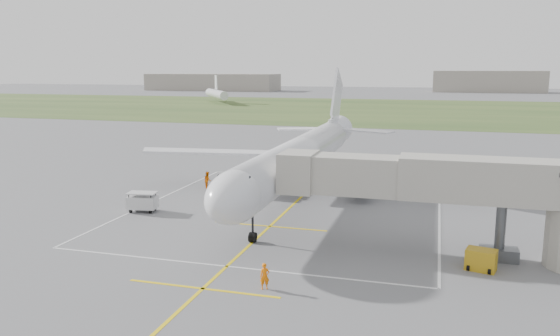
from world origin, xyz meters
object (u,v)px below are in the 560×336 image
(ramp_worker_nose, at_px, (265,276))
(ramp_worker_wing, at_px, (208,180))
(airliner, at_px, (300,157))
(gpu_unit, at_px, (481,260))
(baggage_cart, at_px, (142,202))
(jet_bridge, at_px, (468,193))

(ramp_worker_nose, relative_size, ramp_worker_wing, 0.84)
(airliner, bearing_deg, ramp_worker_nose, -81.17)
(gpu_unit, distance_m, baggage_cart, 30.55)
(gpu_unit, distance_m, ramp_worker_nose, 14.77)
(ramp_worker_nose, bearing_deg, baggage_cart, 114.45)
(airliner, distance_m, ramp_worker_nose, 24.27)
(baggage_cart, bearing_deg, ramp_worker_wing, 70.62)
(airliner, xyz_separation_m, jet_bridge, (15.72, -14.25, 0.35))
(ramp_worker_nose, xyz_separation_m, ramp_worker_wing, (-14.81, 25.32, 0.15))
(ramp_worker_wing, bearing_deg, airliner, -132.27)
(ramp_worker_nose, bearing_deg, jet_bridge, 13.34)
(airliner, xyz_separation_m, ramp_worker_wing, (-11.12, 1.60, -3.42))
(jet_bridge, bearing_deg, ramp_worker_wing, 149.44)
(ramp_worker_nose, bearing_deg, airliner, 73.97)
(ramp_worker_nose, bearing_deg, gpu_unit, 3.71)
(jet_bridge, bearing_deg, ramp_worker_nose, -141.80)
(baggage_cart, bearing_deg, jet_bridge, -19.25)
(airliner, xyz_separation_m, ramp_worker_nose, (3.68, -23.72, -3.57))
(ramp_worker_nose, height_order, ramp_worker_wing, ramp_worker_wing)
(baggage_cart, distance_m, ramp_worker_nose, 22.02)
(airliner, height_order, baggage_cart, airliner)
(gpu_unit, relative_size, ramp_worker_wing, 1.12)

